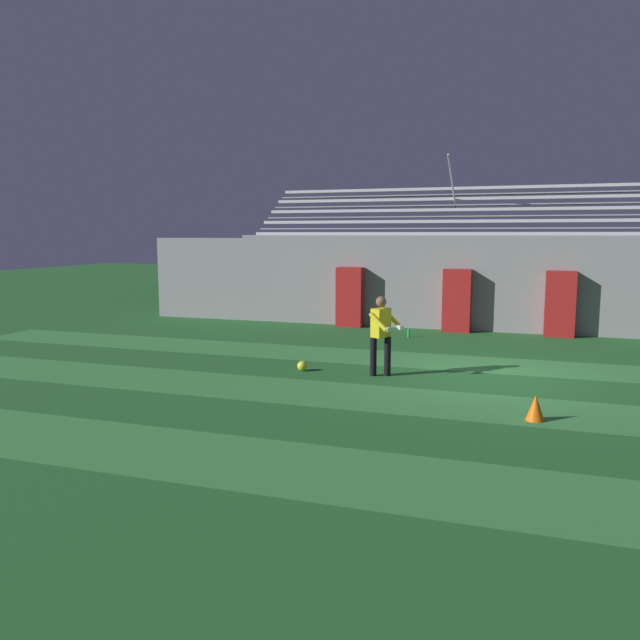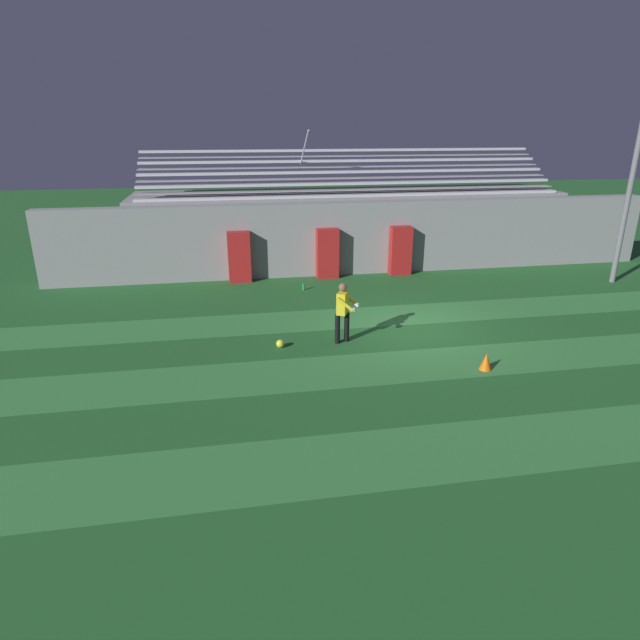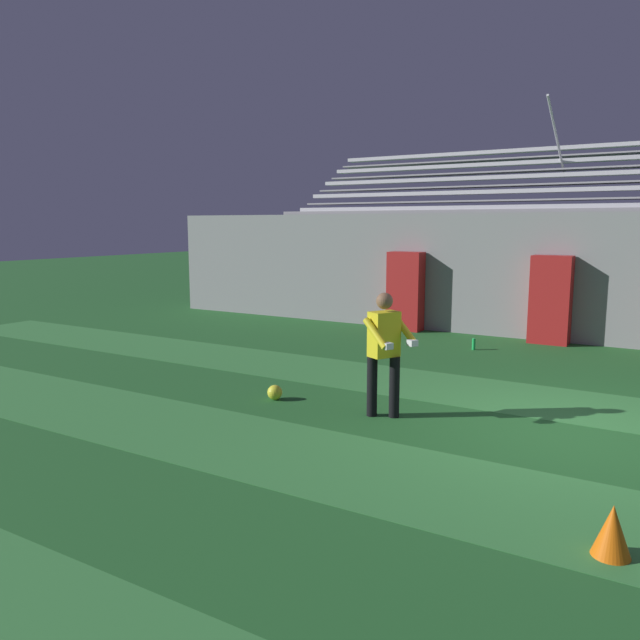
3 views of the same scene
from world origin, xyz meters
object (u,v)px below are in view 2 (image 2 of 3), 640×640
(goalkeeper, at_px, (343,309))
(padding_pillar_gate_right, at_px, (400,251))
(padding_pillar_gate_left, at_px, (327,254))
(traffic_cone, at_px, (486,362))
(water_bottle, at_px, (303,287))
(soccer_ball, at_px, (280,344))
(padding_pillar_far_left, at_px, (239,257))

(goalkeeper, bearing_deg, padding_pillar_gate_right, 60.20)
(padding_pillar_gate_left, bearing_deg, traffic_cone, -76.03)
(padding_pillar_gate_left, bearing_deg, goalkeeper, -97.24)
(water_bottle, bearing_deg, padding_pillar_gate_right, 20.39)
(padding_pillar_gate_left, height_order, soccer_ball, padding_pillar_gate_left)
(soccer_ball, xyz_separation_m, traffic_cone, (4.75, -2.23, 0.10))
(soccer_ball, relative_size, traffic_cone, 0.52)
(padding_pillar_gate_left, relative_size, traffic_cone, 4.51)
(padding_pillar_far_left, relative_size, soccer_ball, 8.61)
(padding_pillar_far_left, height_order, water_bottle, padding_pillar_far_left)
(goalkeeper, height_order, traffic_cone, goalkeeper)
(padding_pillar_gate_right, xyz_separation_m, goalkeeper, (-3.75, -6.54, 0.01))
(padding_pillar_gate_right, distance_m, goalkeeper, 7.54)
(padding_pillar_gate_right, relative_size, soccer_ball, 8.61)
(traffic_cone, distance_m, water_bottle, 8.08)
(traffic_cone, bearing_deg, padding_pillar_gate_left, 103.97)
(water_bottle, bearing_deg, goalkeeper, -86.15)
(padding_pillar_far_left, xyz_separation_m, water_bottle, (2.18, -1.52, -0.83))
(padding_pillar_gate_right, relative_size, goalkeeper, 1.13)
(padding_pillar_gate_left, bearing_deg, soccer_ball, -111.03)
(soccer_ball, bearing_deg, goalkeeper, 2.85)
(padding_pillar_gate_right, xyz_separation_m, traffic_cone, (-0.71, -8.86, -0.74))
(soccer_ball, bearing_deg, padding_pillar_gate_right, 50.50)
(padding_pillar_gate_left, distance_m, padding_pillar_gate_right, 2.91)
(traffic_cone, xyz_separation_m, water_bottle, (-3.37, 7.34, -0.09))
(goalkeeper, height_order, water_bottle, goalkeeper)
(goalkeeper, bearing_deg, soccer_ball, -177.15)
(padding_pillar_gate_left, xyz_separation_m, padding_pillar_far_left, (-3.35, 0.00, 0.00))
(padding_pillar_gate_right, bearing_deg, goalkeeper, -119.80)
(padding_pillar_gate_right, height_order, soccer_ball, padding_pillar_gate_right)
(goalkeeper, height_order, soccer_ball, goalkeeper)
(padding_pillar_gate_right, height_order, traffic_cone, padding_pillar_gate_right)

